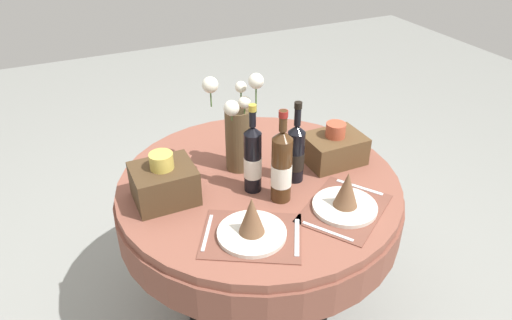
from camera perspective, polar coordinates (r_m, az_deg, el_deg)
ground at (r=2.41m, az=0.30°, el=-17.06°), size 8.00×8.00×0.00m
dining_table at (r=2.00m, az=0.35°, el=-5.64°), size 1.16×1.16×0.74m
place_setting_left at (r=1.62m, az=-0.51°, el=-7.87°), size 0.42×0.39×0.16m
place_setting_right at (r=1.77m, az=10.76°, el=-4.62°), size 0.43×0.41×0.16m
flower_vase at (r=1.91m, az=-2.24°, el=3.72°), size 0.20×0.21×0.43m
wine_bottle_left at (r=1.79m, az=-0.40°, el=0.14°), size 0.07×0.07×0.37m
wine_bottle_centre at (r=1.74m, az=3.11°, el=-0.76°), size 0.08×0.08×0.37m
wine_bottle_right at (r=1.86m, az=4.82°, el=0.90°), size 0.07×0.07×0.34m
woven_basket_side_left at (r=1.80m, az=-11.03°, el=-2.64°), size 0.23×0.20×0.20m
woven_basket_side_right at (r=2.03m, az=9.39°, el=1.49°), size 0.24×0.18×0.18m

